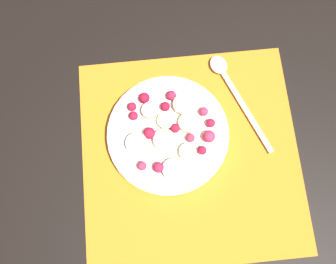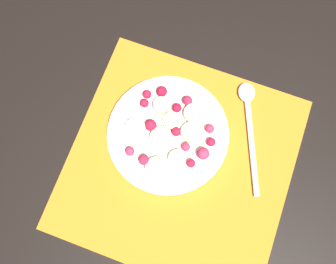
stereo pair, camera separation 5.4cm
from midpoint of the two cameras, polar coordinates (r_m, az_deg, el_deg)
ground_plane at (r=0.57m, az=1.30°, el=-4.64°), size 3.00×3.00×0.00m
placemat at (r=0.57m, az=1.30°, el=-4.59°), size 0.37×0.38×0.01m
fruit_bowl at (r=0.56m, az=-2.70°, el=-0.96°), size 0.21×0.21×0.05m
spoon at (r=0.60m, az=8.21°, el=7.89°), size 0.20×0.10×0.01m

